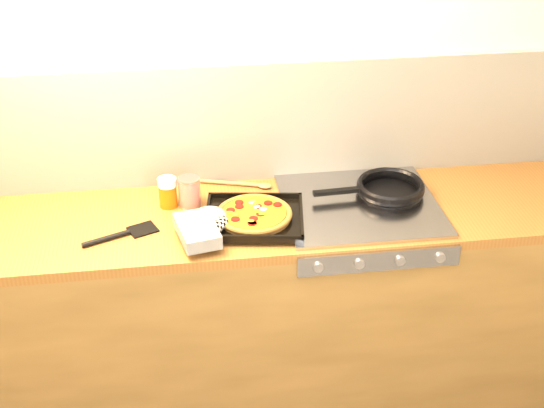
{
  "coord_description": "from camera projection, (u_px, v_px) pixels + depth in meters",
  "views": [
    {
      "loc": [
        -0.24,
        -1.39,
        2.39
      ],
      "look_at": [
        0.1,
        1.08,
        0.95
      ],
      "focal_mm": 50.0,
      "sensor_mm": 36.0,
      "label": 1
    }
  ],
  "objects": [
    {
      "name": "stovetop",
      "position": [
        360.0,
        205.0,
        2.96
      ],
      "size": [
        0.6,
        0.56,
        0.02
      ],
      "primitive_type": "cube",
      "color": "#A0A0A5",
      "rests_on": "counter_run"
    },
    {
      "name": "juice_glass",
      "position": [
        168.0,
        192.0,
        2.93
      ],
      "size": [
        0.09,
        0.09,
        0.12
      ],
      "color": "#C55F0B",
      "rests_on": "counter_run"
    },
    {
      "name": "black_spatula",
      "position": [
        121.0,
        235.0,
        2.77
      ],
      "size": [
        0.28,
        0.16,
        0.02
      ],
      "color": "black",
      "rests_on": "counter_run"
    },
    {
      "name": "wooden_spoon",
      "position": [
        242.0,
        184.0,
        3.1
      ],
      "size": [
        0.29,
        0.12,
        0.02
      ],
      "color": "#976C40",
      "rests_on": "counter_run"
    },
    {
      "name": "counter_run",
      "position": [
        248.0,
        308.0,
        3.13
      ],
      "size": [
        3.2,
        0.62,
        0.9
      ],
      "color": "olive",
      "rests_on": "ground"
    },
    {
      "name": "room_shell",
      "position": [
        237.0,
        124.0,
        3.03
      ],
      "size": [
        3.2,
        3.2,
        3.2
      ],
      "color": "white",
      "rests_on": "ground"
    },
    {
      "name": "pizza_on_tray",
      "position": [
        238.0,
        219.0,
        2.8
      ],
      "size": [
        0.51,
        0.41,
        0.06
      ],
      "color": "black",
      "rests_on": "stovetop"
    },
    {
      "name": "frying_pan",
      "position": [
        389.0,
        189.0,
        3.0
      ],
      "size": [
        0.46,
        0.29,
        0.04
      ],
      "color": "black",
      "rests_on": "stovetop"
    },
    {
      "name": "tomato_can",
      "position": [
        190.0,
        192.0,
        2.94
      ],
      "size": [
        0.11,
        0.11,
        0.12
      ],
      "color": "#A00D0C",
      "rests_on": "counter_run"
    }
  ]
}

